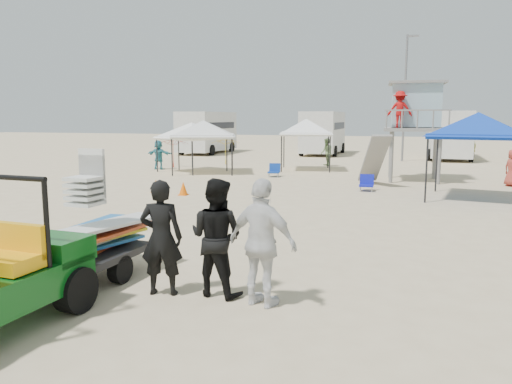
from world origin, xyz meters
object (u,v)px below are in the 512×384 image
(lifeguard_tower, at_px, (414,109))
(canopy_blue, at_px, (478,116))
(man_left, at_px, (161,238))
(surf_trailer, at_px, (92,234))

(lifeguard_tower, bearing_deg, canopy_blue, -66.74)
(man_left, distance_m, canopy_blue, 13.26)
(lifeguard_tower, bearing_deg, man_left, -102.85)
(man_left, xyz_separation_m, lifeguard_tower, (3.80, 16.64, 2.27))
(surf_trailer, distance_m, lifeguard_tower, 17.34)
(man_left, xyz_separation_m, canopy_blue, (5.91, 11.72, 1.94))
(surf_trailer, xyz_separation_m, lifeguard_tower, (5.31, 16.34, 2.38))
(man_left, height_order, canopy_blue, canopy_blue)
(canopy_blue, bearing_deg, surf_trailer, -123.05)
(lifeguard_tower, height_order, canopy_blue, lifeguard_tower)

